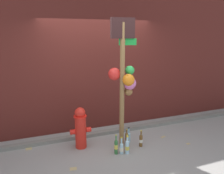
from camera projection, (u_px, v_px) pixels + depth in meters
ground_plane at (118, 152)px, 4.19m from camera, size 14.00×14.00×0.00m
building_wall at (96, 45)px, 4.95m from camera, size 10.00×0.20×3.90m
curb_strip at (104, 132)px, 4.95m from camera, size 8.00×0.12×0.08m
memorial_post at (124, 74)px, 4.11m from camera, size 0.52×0.40×2.48m
fire_hydrant at (81, 128)px, 4.30m from camera, size 0.41×0.25×0.83m
bottle_0 at (129, 136)px, 4.58m from camera, size 0.08×0.08×0.32m
bottle_1 at (116, 146)px, 4.11m from camera, size 0.07×0.07×0.39m
bottle_2 at (127, 146)px, 4.14m from camera, size 0.08×0.08×0.35m
bottle_3 at (127, 144)px, 4.26m from camera, size 0.06×0.06×0.32m
bottle_4 at (127, 138)px, 4.48m from camera, size 0.06×0.06×0.33m
bottle_5 at (141, 140)px, 4.40m from camera, size 0.07×0.07×0.34m
bottle_6 at (121, 148)px, 4.13m from camera, size 0.07×0.07×0.33m
litter_0 at (29, 148)px, 4.34m from camera, size 0.13×0.13×0.01m
litter_1 at (73, 169)px, 3.69m from camera, size 0.13×0.11×0.01m
litter_2 at (163, 137)px, 4.82m from camera, size 0.13×0.09×0.01m
litter_3 at (188, 144)px, 4.52m from camera, size 0.09×0.06×0.01m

